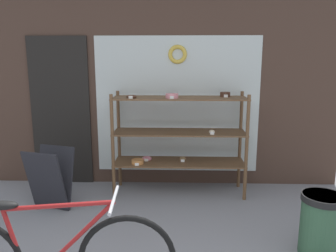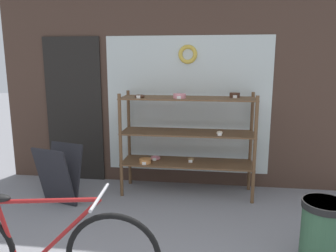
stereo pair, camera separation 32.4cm
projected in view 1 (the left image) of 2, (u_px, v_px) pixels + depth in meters
storefront_facade at (160, 71)px, 4.55m from camera, size 4.99×0.13×3.34m
display_case at (178, 133)px, 4.32m from camera, size 1.74×0.49×1.36m
sandwich_board at (50, 179)px, 3.91m from camera, size 0.56×0.49×0.74m
trash_bin at (321, 222)px, 2.99m from camera, size 0.38×0.38×0.59m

